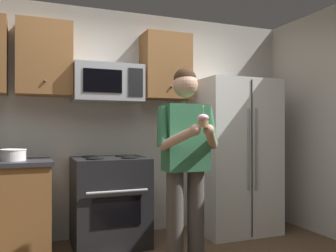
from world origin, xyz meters
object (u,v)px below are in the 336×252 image
at_px(microwave, 108,83).
at_px(refrigerator, 234,156).
at_px(oven_range, 110,201).
at_px(person, 186,155).
at_px(bowl_large_white, 13,155).
at_px(cupcake, 203,120).

xyz_separation_m(microwave, refrigerator, (1.50, -0.16, -0.82)).
bearing_deg(oven_range, person, -62.04).
bearing_deg(person, bowl_large_white, 148.09).
bearing_deg(refrigerator, oven_range, 178.50).
relative_size(oven_range, cupcake, 5.36).
relative_size(microwave, bowl_large_white, 3.06).
xyz_separation_m(oven_range, person, (0.48, -0.90, 0.53)).
bearing_deg(cupcake, microwave, 109.51).
xyz_separation_m(oven_range, microwave, (0.00, 0.12, 1.26)).
distance_m(bowl_large_white, person, 1.67).
distance_m(microwave, bowl_large_white, 1.20).
distance_m(refrigerator, cupcake, 1.62).
relative_size(bowl_large_white, cupcake, 1.39).
bearing_deg(microwave, refrigerator, -6.03).
xyz_separation_m(refrigerator, person, (-1.02, -0.86, 0.10)).
xyz_separation_m(person, cupcake, (0.00, -0.33, 0.30)).
height_order(microwave, bowl_large_white, microwave).
relative_size(oven_range, bowl_large_white, 3.86).
relative_size(person, cupcake, 10.13).
xyz_separation_m(microwave, person, (0.48, -1.02, -0.72)).
height_order(person, cupcake, person).
bearing_deg(person, oven_range, 117.96).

